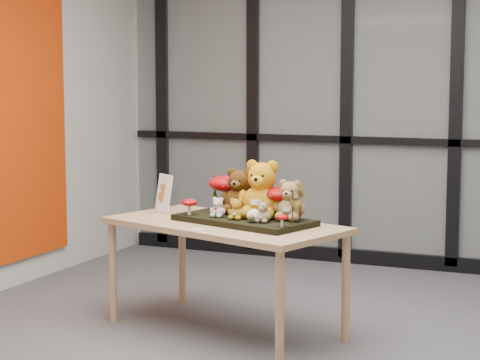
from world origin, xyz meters
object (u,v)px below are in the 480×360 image
at_px(sign_holder, 164,196).
at_px(bear_pooh_yellow, 262,186).
at_px(display_table, 225,233).
at_px(plush_cream_hedgehog, 254,215).
at_px(mushroom_front_right, 282,220).
at_px(diorama_tray, 244,220).
at_px(bear_white_bow, 218,206).
at_px(mushroom_back_right, 279,201).
at_px(mushroom_front_left, 189,206).
at_px(bear_beige_small, 263,211).
at_px(mushroom_back_left, 226,191).
at_px(bear_brown_medium, 239,189).
at_px(bear_tan_back, 290,198).
at_px(bear_small_yellow, 237,208).

bearing_deg(sign_holder, bear_pooh_yellow, 24.64).
xyz_separation_m(display_table, plush_cream_hedgehog, (0.25, -0.12, 0.15)).
height_order(display_table, bear_pooh_yellow, bear_pooh_yellow).
relative_size(plush_cream_hedgehog, mushroom_front_right, 1.10).
distance_m(diorama_tray, bear_white_bow, 0.18).
bearing_deg(mushroom_back_right, mushroom_front_left, -170.41).
height_order(display_table, mushroom_front_left, mushroom_front_left).
xyz_separation_m(bear_beige_small, mushroom_back_left, (-0.39, 0.34, 0.06)).
height_order(bear_brown_medium, bear_white_bow, bear_brown_medium).
distance_m(bear_tan_back, mushroom_back_left, 0.54).
height_order(bear_white_bow, mushroom_front_right, bear_white_bow).
bearing_deg(bear_small_yellow, mushroom_front_right, -4.16).
bearing_deg(plush_cream_hedgehog, diorama_tray, 149.05).
height_order(bear_brown_medium, sign_holder, bear_brown_medium).
bearing_deg(bear_tan_back, bear_brown_medium, 179.90).
height_order(bear_tan_back, bear_small_yellow, bear_tan_back).
bearing_deg(bear_small_yellow, sign_holder, 175.59).
distance_m(display_table, bear_brown_medium, 0.30).
bearing_deg(mushroom_back_right, diorama_tray, -167.05).
height_order(bear_small_yellow, mushroom_back_right, mushroom_back_right).
height_order(mushroom_back_left, mushroom_front_right, mushroom_back_left).
relative_size(bear_beige_small, mushroom_back_right, 0.66).
relative_size(display_table, mushroom_front_right, 20.47).
bearing_deg(plush_cream_hedgehog, bear_pooh_yellow, 114.75).
bearing_deg(bear_white_bow, mushroom_front_right, -1.66).
distance_m(display_table, mushroom_front_left, 0.28).
bearing_deg(sign_holder, display_table, 14.86).
height_order(bear_brown_medium, bear_tan_back, bear_brown_medium).
relative_size(bear_tan_back, mushroom_front_right, 3.38).
height_order(bear_small_yellow, mushroom_back_left, mushroom_back_left).
height_order(bear_brown_medium, mushroom_back_left, bear_brown_medium).
bearing_deg(bear_white_bow, mushroom_front_left, -166.37).
relative_size(mushroom_front_left, sign_holder, 0.43).
distance_m(mushroom_back_right, mushroom_front_left, 0.57).
height_order(plush_cream_hedgehog, sign_holder, sign_holder).
relative_size(bear_pooh_yellow, mushroom_back_right, 1.84).
distance_m(bear_brown_medium, plush_cream_hedgehog, 0.37).
bearing_deg(mushroom_front_right, bear_white_bow, 160.77).
height_order(bear_beige_small, mushroom_front_right, bear_beige_small).
distance_m(bear_beige_small, mushroom_front_right, 0.18).
relative_size(diorama_tray, bear_small_yellow, 5.98).
height_order(bear_pooh_yellow, sign_holder, bear_pooh_yellow).
distance_m(bear_white_bow, mushroom_front_left, 0.20).
height_order(bear_brown_medium, plush_cream_hedgehog, bear_brown_medium).
bearing_deg(bear_beige_small, display_table, 176.98).
relative_size(plush_cream_hedgehog, mushroom_back_left, 0.35).
bearing_deg(mushroom_front_right, plush_cream_hedgehog, 157.52).
relative_size(bear_brown_medium, bear_white_bow, 2.30).
height_order(diorama_tray, bear_brown_medium, bear_brown_medium).
distance_m(bear_white_bow, mushroom_front_right, 0.51).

